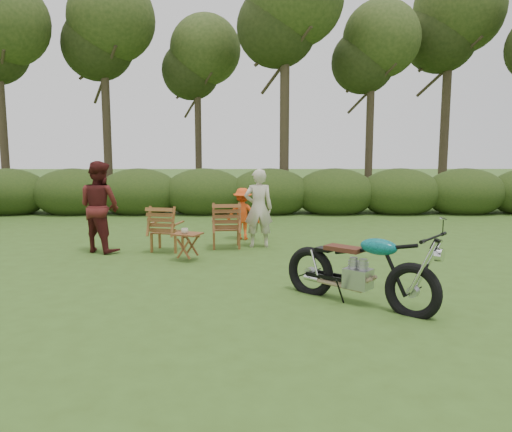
{
  "coord_description": "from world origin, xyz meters",
  "views": [
    {
      "loc": [
        -0.55,
        -6.21,
        2.04
      ],
      "look_at": [
        -0.48,
        1.94,
        0.9
      ],
      "focal_mm": 35.0,
      "sensor_mm": 36.0,
      "label": 1
    }
  ],
  "objects_px": {
    "adult_a": "(258,247)",
    "motorcycle": "(357,303)",
    "adult_b": "(102,251)",
    "lawn_chair_left": "(168,251)",
    "cup": "(185,231)",
    "lawn_chair_right": "(226,247)",
    "side_table": "(188,247)",
    "child": "(243,239)"
  },
  "relations": [
    {
      "from": "adult_a",
      "to": "motorcycle",
      "type": "bearing_deg",
      "value": 104.11
    },
    {
      "from": "adult_b",
      "to": "lawn_chair_left",
      "type": "bearing_deg",
      "value": -148.53
    },
    {
      "from": "cup",
      "to": "adult_b",
      "type": "xyz_separation_m",
      "value": [
        -1.76,
        0.86,
        -0.55
      ]
    },
    {
      "from": "lawn_chair_right",
      "to": "side_table",
      "type": "height_order",
      "value": "side_table"
    },
    {
      "from": "adult_b",
      "to": "adult_a",
      "type": "bearing_deg",
      "value": -143.22
    },
    {
      "from": "lawn_chair_left",
      "to": "adult_a",
      "type": "distance_m",
      "value": 1.84
    },
    {
      "from": "cup",
      "to": "child",
      "type": "relative_size",
      "value": 0.11
    },
    {
      "from": "adult_a",
      "to": "child",
      "type": "relative_size",
      "value": 1.4
    },
    {
      "from": "motorcycle",
      "to": "lawn_chair_right",
      "type": "xyz_separation_m",
      "value": [
        -1.9,
        3.67,
        0.0
      ]
    },
    {
      "from": "lawn_chair_left",
      "to": "cup",
      "type": "bearing_deg",
      "value": 128.68
    },
    {
      "from": "adult_b",
      "to": "cup",
      "type": "bearing_deg",
      "value": -177.32
    },
    {
      "from": "motorcycle",
      "to": "adult_a",
      "type": "xyz_separation_m",
      "value": [
        -1.25,
        3.73,
        0.0
      ]
    },
    {
      "from": "lawn_chair_right",
      "to": "side_table",
      "type": "xyz_separation_m",
      "value": [
        -0.63,
        -1.18,
        0.25
      ]
    },
    {
      "from": "lawn_chair_left",
      "to": "adult_b",
      "type": "relative_size",
      "value": 0.51
    },
    {
      "from": "lawn_chair_left",
      "to": "side_table",
      "type": "relative_size",
      "value": 1.78
    },
    {
      "from": "adult_a",
      "to": "adult_b",
      "type": "distance_m",
      "value": 3.12
    },
    {
      "from": "side_table",
      "to": "child",
      "type": "height_order",
      "value": "child"
    },
    {
      "from": "child",
      "to": "lawn_chair_right",
      "type": "bearing_deg",
      "value": 78.82
    },
    {
      "from": "lawn_chair_right",
      "to": "adult_b",
      "type": "distance_m",
      "value": 2.46
    },
    {
      "from": "motorcycle",
      "to": "adult_a",
      "type": "bearing_deg",
      "value": 148.79
    },
    {
      "from": "motorcycle",
      "to": "lawn_chair_left",
      "type": "bearing_deg",
      "value": 172.53
    },
    {
      "from": "side_table",
      "to": "adult_b",
      "type": "bearing_deg",
      "value": 155.64
    },
    {
      "from": "motorcycle",
      "to": "lawn_chair_left",
      "type": "xyz_separation_m",
      "value": [
        -3.05,
        3.36,
        0.0
      ]
    },
    {
      "from": "motorcycle",
      "to": "lawn_chair_left",
      "type": "distance_m",
      "value": 4.54
    },
    {
      "from": "lawn_chair_right",
      "to": "adult_b",
      "type": "xyz_separation_m",
      "value": [
        -2.43,
        -0.37,
        0.0
      ]
    },
    {
      "from": "lawn_chair_left",
      "to": "cup",
      "type": "height_order",
      "value": "cup"
    },
    {
      "from": "lawn_chair_right",
      "to": "adult_a",
      "type": "distance_m",
      "value": 0.66
    },
    {
      "from": "motorcycle",
      "to": "adult_b",
      "type": "xyz_separation_m",
      "value": [
        -4.33,
        3.3,
        0.0
      ]
    },
    {
      "from": "side_table",
      "to": "lawn_chair_left",
      "type": "bearing_deg",
      "value": 120.44
    },
    {
      "from": "lawn_chair_left",
      "to": "side_table",
      "type": "bearing_deg",
      "value": 131.99
    },
    {
      "from": "lawn_chair_left",
      "to": "adult_b",
      "type": "height_order",
      "value": "adult_b"
    },
    {
      "from": "cup",
      "to": "side_table",
      "type": "bearing_deg",
      "value": 47.3
    },
    {
      "from": "motorcycle",
      "to": "cup",
      "type": "relative_size",
      "value": 17.02
    },
    {
      "from": "lawn_chair_left",
      "to": "child",
      "type": "bearing_deg",
      "value": -129.06
    },
    {
      "from": "motorcycle",
      "to": "adult_a",
      "type": "relative_size",
      "value": 1.3
    },
    {
      "from": "child",
      "to": "lawn_chair_left",
      "type": "bearing_deg",
      "value": 47.82
    },
    {
      "from": "motorcycle",
      "to": "adult_a",
      "type": "distance_m",
      "value": 3.94
    },
    {
      "from": "lawn_chair_left",
      "to": "adult_a",
      "type": "xyz_separation_m",
      "value": [
        1.8,
        0.37,
        0.0
      ]
    },
    {
      "from": "adult_b",
      "to": "child",
      "type": "xyz_separation_m",
      "value": [
        2.75,
        1.26,
        0.0
      ]
    },
    {
      "from": "side_table",
      "to": "cup",
      "type": "distance_m",
      "value": 0.31
    },
    {
      "from": "lawn_chair_right",
      "to": "child",
      "type": "distance_m",
      "value": 0.95
    },
    {
      "from": "cup",
      "to": "child",
      "type": "bearing_deg",
      "value": 64.91
    }
  ]
}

